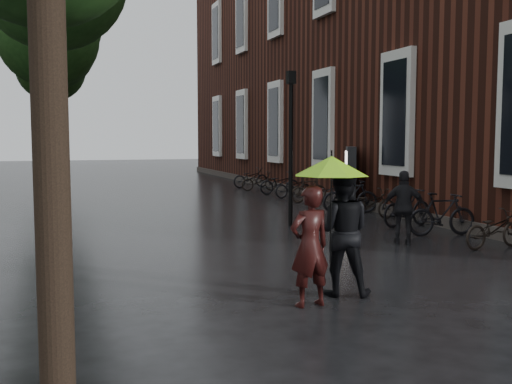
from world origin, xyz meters
name	(u,v)px	position (x,y,z in m)	size (l,w,h in m)	color
ground	(490,373)	(0.00, 0.00, 0.00)	(120.00, 120.00, 0.00)	black
brick_building	(388,56)	(10.47, 19.46, 5.99)	(10.20, 33.20, 12.00)	#38160F
street_trees	(49,10)	(-3.99, 15.91, 6.34)	(4.33, 34.03, 8.91)	black
person_burgundy	(310,246)	(-0.72, 2.73, 0.83)	(0.60, 0.40, 1.66)	black
person_black	(341,232)	(-0.05, 3.14, 0.93)	(0.91, 0.71, 1.86)	black
lime_umbrella	(331,166)	(-0.32, 2.91, 1.91)	(1.08, 1.08, 1.59)	black
pedestrian_walking	(404,208)	(3.15, 6.48, 0.80)	(0.94, 0.39, 1.60)	black
parked_bicycles	(324,193)	(4.61, 13.64, 0.46)	(2.05, 16.99, 1.04)	black
ad_lightbox	(350,178)	(5.06, 12.63, 1.01)	(0.31, 1.34, 2.02)	black
lamp_post	(291,133)	(1.83, 9.76, 2.43)	(0.21, 0.21, 4.00)	black
cycle_sign	(66,157)	(-3.59, 17.34, 1.64)	(0.13, 0.45, 2.48)	#262628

